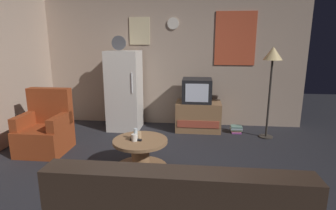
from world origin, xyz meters
The scene contains 13 objects.
ground_plane centered at (0.00, 0.00, 0.00)m, with size 12.00×12.00×0.00m, color #232328.
wall_with_art centered at (0.01, 2.45, 1.33)m, with size 5.20×0.12×2.65m.
fridge centered at (-0.83, 1.98, 0.75)m, with size 0.60×0.62×1.77m.
tv_stand centered at (0.58, 2.02, 0.28)m, with size 0.84×0.53×0.55m.
crt_tv centered at (0.55, 2.02, 0.77)m, with size 0.54×0.51×0.44m.
standing_lamp centered at (1.79, 1.74, 1.36)m, with size 0.32×0.32×1.59m.
coffee_table centered at (-0.18, 0.26, 0.21)m, with size 0.72×0.72×0.43m.
wine_glass centered at (-0.24, 0.27, 0.50)m, with size 0.05×0.05×0.15m, color silver.
mug_ceramic_white centered at (-0.24, 0.21, 0.47)m, with size 0.08×0.08×0.09m, color silver.
mug_ceramic_tan centered at (-0.21, 0.31, 0.47)m, with size 0.08×0.08×0.09m, color tan.
remote_control centered at (-0.22, 0.23, 0.44)m, with size 0.15×0.04×0.02m, color black.
armchair centered at (-1.77, 0.75, 0.34)m, with size 0.68×0.68×0.96m.
book_stack centered at (1.30, 1.93, 0.07)m, with size 0.21×0.18×0.13m.
Camera 1 is at (0.55, -3.09, 1.71)m, focal length 29.54 mm.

